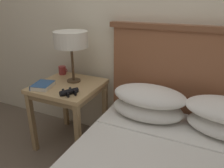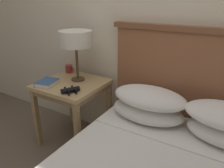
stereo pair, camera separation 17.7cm
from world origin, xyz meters
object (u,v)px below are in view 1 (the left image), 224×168
nightstand (69,93)px  binoculars_pair (69,92)px  book_on_nightstand (43,85)px  coffee_mug (62,70)px  table_lamp (71,40)px

nightstand → binoculars_pair: (0.14, -0.18, 0.11)m
binoculars_pair → book_on_nightstand: bearing=175.7°
nightstand → coffee_mug: bearing=135.6°
table_lamp → book_on_nightstand: bearing=-122.9°
binoculars_pair → nightstand: bearing=128.2°
book_on_nightstand → binoculars_pair: size_ratio=1.39×
nightstand → table_lamp: table_lamp is taller
nightstand → table_lamp: (0.01, 0.09, 0.48)m
binoculars_pair → coffee_mug: bearing=132.4°
table_lamp → coffee_mug: table_lamp is taller
table_lamp → nightstand: bearing=-93.7°
table_lamp → coffee_mug: 0.43m
book_on_nightstand → binoculars_pair: bearing=-4.3°
book_on_nightstand → nightstand: bearing=46.1°
book_on_nightstand → binoculars_pair: 0.30m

